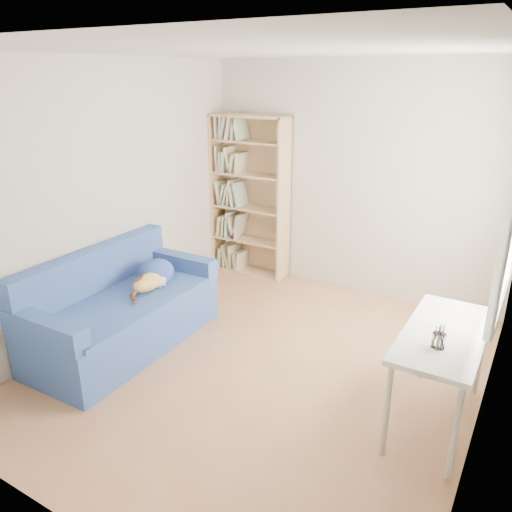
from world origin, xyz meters
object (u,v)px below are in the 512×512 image
(bookshelf, at_px, (250,204))
(desk, at_px, (444,342))
(sofa, at_px, (122,311))
(pen_cup, at_px, (439,339))

(bookshelf, height_order, desk, bookshelf)
(sofa, xyz_separation_m, bookshelf, (0.08, 2.17, 0.57))
(bookshelf, xyz_separation_m, pen_cup, (2.72, -2.06, -0.10))
(bookshelf, distance_m, desk, 3.28)
(desk, relative_size, pen_cup, 6.85)
(sofa, distance_m, bookshelf, 2.24)
(sofa, bearing_deg, pen_cup, 1.05)
(bookshelf, bearing_deg, sofa, -92.22)
(sofa, xyz_separation_m, pen_cup, (2.80, 0.11, 0.47))
(sofa, bearing_deg, desk, 5.89)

